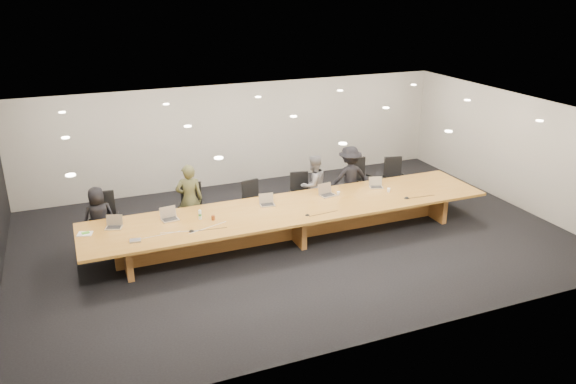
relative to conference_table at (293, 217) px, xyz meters
name	(u,v)px	position (x,y,z in m)	size (l,w,h in m)	color
ground	(293,238)	(0.00, 0.00, -0.52)	(12.00, 12.00, 0.00)	black
back_wall	(238,134)	(0.00, 4.00, 0.88)	(12.00, 0.02, 2.80)	beige
conference_table	(293,217)	(0.00, 0.00, 0.00)	(9.00, 1.80, 0.75)	#9B6521
chair_far_left	(104,219)	(-3.86, 1.31, 0.06)	(0.59, 0.59, 1.16)	black
chair_left	(191,208)	(-1.98, 1.27, 0.04)	(0.57, 0.57, 1.12)	black
chair_mid_left	(255,202)	(-0.49, 1.18, -0.01)	(0.52, 0.52, 1.02)	black
chair_mid_right	(301,194)	(0.70, 1.20, 0.01)	(0.54, 0.54, 1.05)	black
chair_right	(363,181)	(2.49, 1.31, 0.06)	(0.59, 0.59, 1.17)	black
chair_far_right	(395,179)	(3.39, 1.24, 0.03)	(0.57, 0.57, 1.11)	black
person_a	(99,218)	(-3.98, 1.15, 0.16)	(0.67, 0.44, 1.37)	black
person_b	(190,199)	(-2.03, 1.14, 0.30)	(0.60, 0.39, 1.63)	#393A20
person_c	(313,185)	(1.00, 1.13, 0.22)	(0.72, 0.56, 1.49)	slate
person_d	(349,177)	(2.01, 1.17, 0.27)	(1.03, 0.59, 1.59)	black
laptop_a	(113,222)	(-3.75, 0.34, 0.36)	(0.32, 0.23, 0.25)	#C6B597
laptop_b	(170,214)	(-2.63, 0.32, 0.36)	(0.34, 0.25, 0.27)	tan
laptop_c	(267,200)	(-0.48, 0.32, 0.36)	(0.32, 0.23, 0.25)	#C1B093
laptop_d	(328,190)	(1.00, 0.34, 0.37)	(0.35, 0.25, 0.28)	tan
laptop_e	(376,183)	(2.31, 0.39, 0.35)	(0.31, 0.23, 0.25)	#C5B697
water_bottle	(200,215)	(-2.04, 0.13, 0.33)	(0.06, 0.06, 0.20)	silver
amber_mug	(213,218)	(-1.80, -0.01, 0.28)	(0.08, 0.08, 0.10)	brown
paper_cup_near	(338,193)	(1.25, 0.28, 0.27)	(0.07, 0.07, 0.09)	silver
paper_cup_far	(389,190)	(2.44, 0.03, 0.27)	(0.08, 0.08, 0.09)	white
notepad	(85,234)	(-4.30, 0.25, 0.24)	(0.27, 0.22, 0.02)	silver
lime_gadget	(86,233)	(-4.29, 0.26, 0.26)	(0.14, 0.08, 0.02)	#56A92D
av_box	(135,241)	(-3.44, -0.44, 0.25)	(0.21, 0.16, 0.03)	#AFAFB4
mic_left	(192,231)	(-2.34, -0.40, 0.24)	(0.12, 0.12, 0.03)	black
mic_center	(307,215)	(0.11, -0.52, 0.24)	(0.10, 0.10, 0.03)	black
mic_right	(407,198)	(2.60, -0.48, 0.25)	(0.13, 0.13, 0.03)	black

